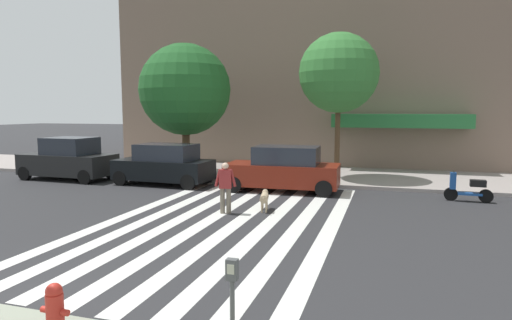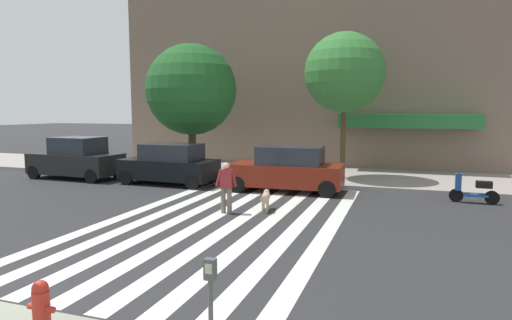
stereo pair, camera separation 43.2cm
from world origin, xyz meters
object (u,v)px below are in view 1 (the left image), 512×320
at_px(parking_meter_curbside, 232,297).
at_px(pedestrian_dog_walker, 225,185).
at_px(street_tree_middle, 339,73).
at_px(dog_on_leash, 264,197).
at_px(parked_car_third_in_line, 283,169).
at_px(parked_car_behind_first, 164,165).
at_px(parked_car_near_curb, 69,160).
at_px(parked_scooter, 468,189).
at_px(fire_hydrant, 55,310).
at_px(street_tree_nearest, 185,90).

relative_size(parking_meter_curbside, pedestrian_dog_walker, 0.83).
relative_size(street_tree_middle, dog_on_leash, 6.09).
bearing_deg(dog_on_leash, street_tree_middle, 77.57).
xyz_separation_m(parking_meter_curbside, dog_on_leash, (-2.09, 8.78, -0.59)).
bearing_deg(pedestrian_dog_walker, parked_car_third_in_line, 78.64).
distance_m(parked_car_behind_first, street_tree_middle, 8.93).
relative_size(parked_car_near_curb, pedestrian_dog_walker, 2.74).
height_order(parked_car_third_in_line, dog_on_leash, parked_car_third_in_line).
xyz_separation_m(parked_car_near_curb, parked_scooter, (17.38, -0.05, -0.47)).
bearing_deg(parked_scooter, parked_car_near_curb, 179.83).
relative_size(fire_hydrant, parked_car_near_curb, 0.17).
bearing_deg(dog_on_leash, fire_hydrant, -93.33).
distance_m(parked_car_behind_first, parked_scooter, 12.28).
xyz_separation_m(parked_car_near_curb, pedestrian_dog_walker, (9.64, -4.30, -0.02)).
relative_size(parked_car_behind_first, dog_on_leash, 3.97).
distance_m(fire_hydrant, parked_scooter, 14.27).
bearing_deg(parking_meter_curbside, fire_hydrant, -179.09).
bearing_deg(parked_scooter, parked_car_third_in_line, 179.55).
relative_size(street_tree_nearest, street_tree_middle, 0.96).
bearing_deg(parked_car_behind_first, street_tree_nearest, 94.19).
xyz_separation_m(pedestrian_dog_walker, dog_on_leash, (1.09, 0.73, -0.48)).
distance_m(parked_car_behind_first, parked_car_third_in_line, 5.40).
bearing_deg(fire_hydrant, parked_car_third_in_line, 88.64).
height_order(street_tree_middle, dog_on_leash, street_tree_middle).
bearing_deg(dog_on_leash, pedestrian_dog_walker, -146.06).
bearing_deg(parked_car_near_curb, parked_car_behind_first, -0.00).
distance_m(parked_car_near_curb, parked_scooter, 17.38).
height_order(parked_car_behind_first, pedestrian_dog_walker, parked_car_behind_first).
distance_m(parking_meter_curbside, pedestrian_dog_walker, 8.66).
bearing_deg(parking_meter_curbside, pedestrian_dog_walker, 111.53).
height_order(street_tree_nearest, street_tree_middle, street_tree_middle).
relative_size(parking_meter_curbside, street_tree_nearest, 0.21).
bearing_deg(parked_car_near_curb, parked_car_third_in_line, 0.02).
bearing_deg(parking_meter_curbside, street_tree_nearest, 117.90).
bearing_deg(street_tree_nearest, fire_hydrant, -70.51).
bearing_deg(street_tree_nearest, parked_scooter, -11.91).
height_order(parked_car_near_curb, parked_car_third_in_line, parked_car_near_curb).
height_order(fire_hydrant, parked_car_behind_first, parked_car_behind_first).
distance_m(parked_car_third_in_line, street_tree_middle, 5.61).
height_order(parking_meter_curbside, street_tree_middle, street_tree_middle).
distance_m(parked_car_near_curb, parked_car_third_in_line, 10.51).
bearing_deg(street_tree_nearest, parking_meter_curbside, -62.10).
xyz_separation_m(fire_hydrant, street_tree_middle, (2.06, 15.82, 4.46)).
bearing_deg(parked_car_behind_first, parked_scooter, -0.24).
xyz_separation_m(parking_meter_curbside, street_tree_middle, (-0.55, 15.78, 3.95)).
height_order(parking_meter_curbside, parked_scooter, parking_meter_curbside).
bearing_deg(parking_meter_curbside, parked_scooter, 69.68).
bearing_deg(pedestrian_dog_walker, parking_meter_curbside, -68.47).
relative_size(fire_hydrant, street_tree_nearest, 0.12).
distance_m(parking_meter_curbside, parked_car_third_in_line, 12.57).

